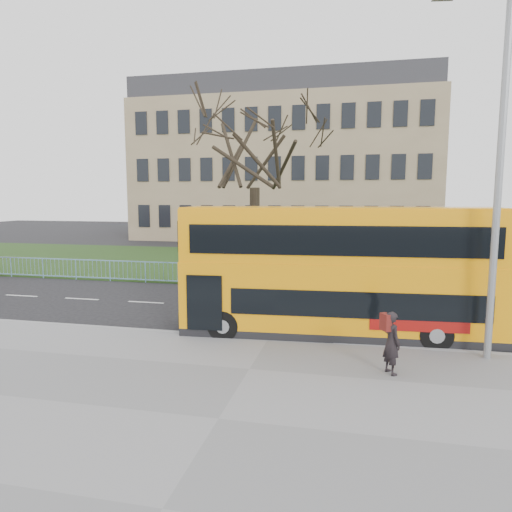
{
  "coord_description": "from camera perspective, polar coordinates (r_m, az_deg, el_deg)",
  "views": [
    {
      "loc": [
        2.49,
        -14.73,
        4.37
      ],
      "look_at": [
        -0.95,
        1.0,
        2.28
      ],
      "focal_mm": 32.0,
      "sensor_mm": 36.0,
      "label": 1
    }
  ],
  "objects": [
    {
      "name": "pedestrian",
      "position": [
        11.63,
        16.57,
        -10.35
      ],
      "size": [
        0.61,
        0.67,
        1.54
      ],
      "primitive_type": "imported",
      "rotation": [
        0.0,
        0.0,
        2.12
      ],
      "color": "black",
      "rests_on": "pavement"
    },
    {
      "name": "yellow_bus",
      "position": [
        14.39,
        10.15,
        -1.6
      ],
      "size": [
        9.7,
        2.87,
        4.01
      ],
      "rotation": [
        0.0,
        0.0,
        0.06
      ],
      "color": "orange",
      "rests_on": "ground"
    },
    {
      "name": "ground",
      "position": [
        15.56,
        2.68,
        -8.94
      ],
      "size": [
        120.0,
        120.0,
        0.0
      ],
      "primitive_type": "plane",
      "color": "black",
      "rests_on": "ground"
    },
    {
      "name": "street_lamp",
      "position": [
        13.18,
        27.71,
        10.0
      ],
      "size": [
        1.94,
        0.46,
        9.2
      ],
      "rotation": [
        0.0,
        0.0,
        0.15
      ],
      "color": "gray",
      "rests_on": "pavement"
    },
    {
      "name": "grass_verge",
      "position": [
        29.45,
        7.37,
        -1.13
      ],
      "size": [
        80.0,
        15.4,
        0.08
      ],
      "primitive_type": "cube",
      "color": "#203814",
      "rests_on": "ground"
    },
    {
      "name": "civic_building",
      "position": [
        50.36,
        3.85,
        10.36
      ],
      "size": [
        30.0,
        15.0,
        14.0
      ],
      "primitive_type": "cube",
      "color": "#8B7758",
      "rests_on": "ground"
    },
    {
      "name": "guard_railing",
      "position": [
        21.81,
        5.61,
        -2.74
      ],
      "size": [
        40.0,
        0.12,
        1.1
      ],
      "primitive_type": null,
      "color": "#77ABD5",
      "rests_on": "ground"
    },
    {
      "name": "bare_tree",
      "position": [
        25.37,
        -0.17,
        10.62
      ],
      "size": [
        8.01,
        8.01,
        11.44
      ],
      "primitive_type": null,
      "color": "black",
      "rests_on": "grass_verge"
    },
    {
      "name": "pavement",
      "position": [
        9.4,
        -4.71,
        -19.93
      ],
      "size": [
        80.0,
        10.5,
        0.12
      ],
      "primitive_type": "cube",
      "color": "slate",
      "rests_on": "ground"
    },
    {
      "name": "kerb",
      "position": [
        14.08,
        1.6,
        -10.4
      ],
      "size": [
        80.0,
        0.2,
        0.14
      ],
      "primitive_type": "cube",
      "color": "gray",
      "rests_on": "ground"
    }
  ]
}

